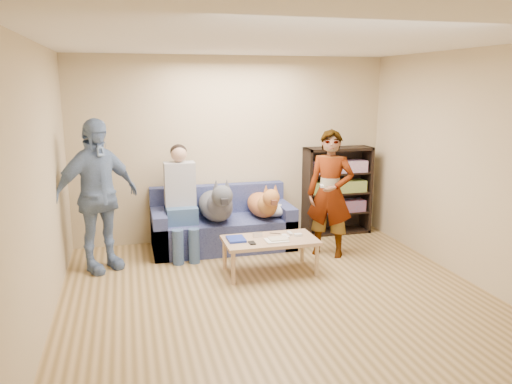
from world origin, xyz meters
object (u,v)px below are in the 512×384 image
object	(u,v)px
camera_silver	(258,235)
dog_tan	(264,204)
coffee_table	(270,242)
notebook_blue	(236,239)
sofa	(222,227)
dog_gray	(217,204)
person_seated	(181,196)
person_standing_right	(330,194)
bookshelf	(337,189)
person_standing_left	(97,196)

from	to	relation	value
camera_silver	dog_tan	bearing A→B (deg)	69.78
dog_tan	coffee_table	xyz separation A→B (m)	(-0.18, -0.94, -0.24)
notebook_blue	sofa	bearing A→B (deg)	88.21
dog_gray	person_seated	bearing A→B (deg)	172.43
sofa	coffee_table	distance (m)	1.17
person_standing_right	dog_tan	distance (m)	0.94
notebook_blue	dog_tan	world-z (taller)	dog_tan
bookshelf	person_standing_right	bearing A→B (deg)	-118.74
bookshelf	dog_tan	bearing A→B (deg)	-162.48
person_standing_left	notebook_blue	world-z (taller)	person_standing_left
camera_silver	person_seated	distance (m)	1.22
person_seated	dog_tan	bearing A→B (deg)	-1.77
bookshelf	person_seated	bearing A→B (deg)	-171.33
sofa	dog_gray	size ratio (longest dim) A/B	1.50
person_standing_left	person_seated	bearing A→B (deg)	-12.25
person_seated	camera_silver	bearing A→B (deg)	-46.57
bookshelf	person_standing_left	bearing A→B (deg)	-168.12
notebook_blue	coffee_table	bearing A→B (deg)	-7.13
camera_silver	dog_tan	xyz separation A→B (m)	(0.30, 0.82, 0.17)
sofa	bookshelf	world-z (taller)	bookshelf
person_standing_left	notebook_blue	bearing A→B (deg)	-51.35
person_standing_right	coffee_table	distance (m)	1.11
camera_silver	person_standing_right	bearing A→B (deg)	15.78
person_seated	coffee_table	size ratio (longest dim) A/B	1.34
person_seated	dog_gray	bearing A→B (deg)	-7.57
person_standing_right	notebook_blue	xyz separation A→B (m)	(-1.33, -0.37, -0.39)
person_standing_right	dog_tan	bearing A→B (deg)	-179.49
sofa	bookshelf	distance (m)	1.86
person_seated	dog_gray	xyz separation A→B (m)	(0.46, -0.06, -0.12)
dog_gray	bookshelf	distance (m)	1.95
coffee_table	dog_tan	bearing A→B (deg)	79.03
notebook_blue	sofa	world-z (taller)	sofa
notebook_blue	dog_tan	bearing A→B (deg)	56.83
notebook_blue	bookshelf	xyz separation A→B (m)	(1.83, 1.29, 0.25)
camera_silver	sofa	distance (m)	1.03
person_standing_right	person_standing_left	size ratio (longest dim) A/B	0.90
dog_gray	coffee_table	xyz separation A→B (m)	(0.47, -0.91, -0.28)
person_standing_left	person_seated	xyz separation A→B (m)	(1.03, 0.35, -0.14)
person_standing_right	coffee_table	size ratio (longest dim) A/B	1.50
person_standing_right	notebook_blue	world-z (taller)	person_standing_right
person_standing_right	camera_silver	distance (m)	1.15
person_standing_right	bookshelf	distance (m)	1.06
notebook_blue	camera_silver	distance (m)	0.29
notebook_blue	camera_silver	bearing A→B (deg)	14.04
dog_tan	bookshelf	world-z (taller)	bookshelf
camera_silver	coffee_table	xyz separation A→B (m)	(0.12, -0.12, -0.07)
person_standing_left	coffee_table	distance (m)	2.13
coffee_table	notebook_blue	bearing A→B (deg)	172.87
dog_gray	dog_tan	world-z (taller)	dog_gray
person_standing_right	person_seated	bearing A→B (deg)	-161.14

